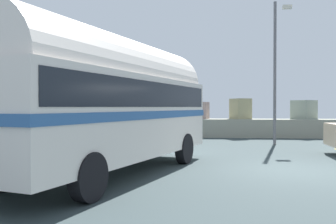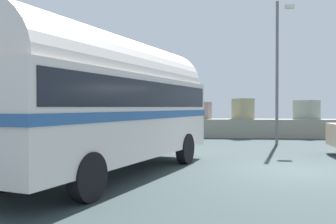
% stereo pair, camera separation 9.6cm
% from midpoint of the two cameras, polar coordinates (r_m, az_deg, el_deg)
% --- Properties ---
extents(ground, '(32.00, 26.00, 0.02)m').
position_cam_midpoint_polar(ground, '(11.25, 18.61, -8.57)').
color(ground, '#303D3E').
extents(breakwater, '(31.36, 2.30, 2.34)m').
position_cam_midpoint_polar(breakwater, '(22.79, 11.60, -2.03)').
color(breakwater, gray).
rests_on(breakwater, ground).
extents(vintage_coach, '(4.91, 8.90, 3.70)m').
position_cam_midpoint_polar(vintage_coach, '(9.95, -8.99, 2.04)').
color(vintage_coach, black).
rests_on(vintage_coach, ground).
extents(lamp_post, '(1.00, 0.83, 6.89)m').
position_cam_midpoint_polar(lamp_post, '(18.75, 16.21, 6.96)').
color(lamp_post, '#5B5B60').
rests_on(lamp_post, ground).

